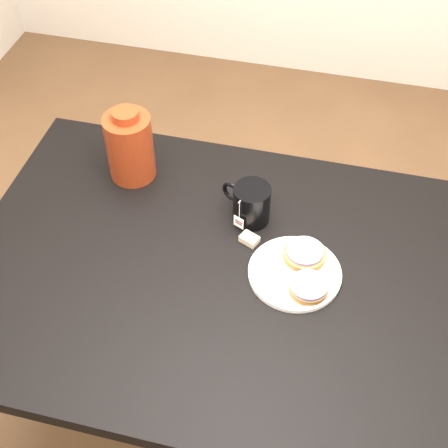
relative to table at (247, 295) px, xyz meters
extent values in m
plane|color=brown|center=(0.00, 0.00, -0.67)|extent=(4.00, 4.00, 0.00)
cube|color=black|center=(0.00, 0.00, 0.06)|extent=(1.40, 0.90, 0.04)
cylinder|color=black|center=(-0.64, 0.39, -0.31)|extent=(0.06, 0.06, 0.71)
cylinder|color=white|center=(0.11, 0.03, 0.09)|extent=(0.22, 0.22, 0.01)
torus|color=white|center=(0.11, 0.03, 0.10)|extent=(0.22, 0.22, 0.01)
cylinder|color=brown|center=(0.12, 0.08, 0.10)|extent=(0.15, 0.15, 0.02)
cylinder|color=gray|center=(0.12, 0.08, 0.12)|extent=(0.13, 0.13, 0.01)
cylinder|color=brown|center=(0.15, -0.02, 0.10)|extent=(0.12, 0.12, 0.02)
cylinder|color=gray|center=(0.15, -0.02, 0.12)|extent=(0.12, 0.12, 0.01)
cylinder|color=black|center=(-0.03, 0.18, 0.14)|extent=(0.13, 0.13, 0.11)
cylinder|color=black|center=(-0.03, 0.18, 0.18)|extent=(0.08, 0.08, 0.00)
torus|color=black|center=(-0.09, 0.21, 0.14)|extent=(0.06, 0.04, 0.06)
cylinder|color=beige|center=(-0.05, 0.13, 0.16)|extent=(0.00, 0.00, 0.06)
cube|color=white|center=(-0.05, 0.13, 0.11)|extent=(0.03, 0.01, 0.03)
cube|color=#C6B793|center=(-0.02, 0.10, 0.09)|extent=(0.05, 0.05, 0.02)
cylinder|color=#58190B|center=(-0.39, 0.27, 0.18)|extent=(0.16, 0.16, 0.19)
cylinder|color=#58190B|center=(-0.39, 0.27, 0.29)|extent=(0.07, 0.07, 0.02)
camera|label=1|loc=(0.16, -0.90, 1.28)|focal=50.00mm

